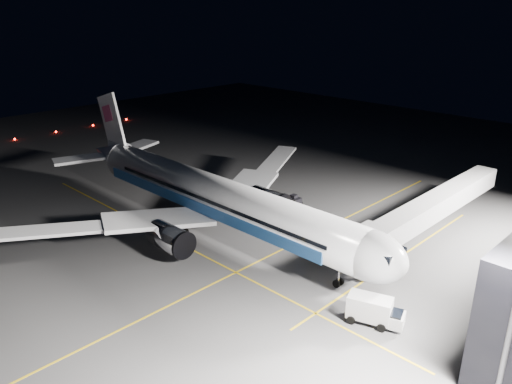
{
  "coord_description": "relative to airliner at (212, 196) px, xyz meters",
  "views": [
    {
      "loc": [
        48.25,
        -41.56,
        29.97
      ],
      "look_at": [
        3.82,
        3.72,
        6.0
      ],
      "focal_mm": 35.0,
      "sensor_mm": 36.0,
      "label": 1
    }
  ],
  "objects": [
    {
      "name": "baggage_tug",
      "position": [
        2.02,
        15.24,
        -4.4
      ],
      "size": [
        2.3,
        1.86,
        1.66
      ],
      "rotation": [
        0.0,
        0.0,
        -0.02
      ],
      "color": "black",
      "rests_on": "ground"
    },
    {
      "name": "airliner",
      "position": [
        0.0,
        0.0,
        0.0
      ],
      "size": [
        61.48,
        54.22,
        16.64
      ],
      "color": "silver",
      "rests_on": "ground"
    },
    {
      "name": "guide_line_main",
      "position": [
        11.08,
        0.0,
        -5.16
      ],
      "size": [
        0.25,
        80.0,
        0.01
      ],
      "primitive_type": "cube",
      "color": "gold",
      "rests_on": "ground"
    },
    {
      "name": "taxiway_lights",
      "position": [
        -70.92,
        0.0,
        -4.94
      ],
      "size": [
        0.44,
        60.44,
        0.44
      ],
      "color": "#FF140A",
      "rests_on": "ground"
    },
    {
      "name": "guide_line_side",
      "position": [
        23.08,
        10.0,
        -5.16
      ],
      "size": [
        0.25,
        40.0,
        0.01
      ],
      "primitive_type": "cube",
      "color": "gold",
      "rests_on": "ground"
    },
    {
      "name": "service_truck",
      "position": [
        28.24,
        -3.24,
        -3.64
      ],
      "size": [
        5.95,
        3.92,
        2.84
      ],
      "rotation": [
        0.0,
        0.0,
        0.34
      ],
      "color": "silver",
      "rests_on": "ground"
    },
    {
      "name": "safety_cone_c",
      "position": [
        -4.7,
        9.26,
        -4.87
      ],
      "size": [
        0.39,
        0.39,
        0.59
      ],
      "primitive_type": "cone",
      "color": "#FF400A",
      "rests_on": "ground"
    },
    {
      "name": "ground",
      "position": [
        1.08,
        0.0,
        -5.16
      ],
      "size": [
        200.0,
        200.0,
        0.0
      ],
      "primitive_type": "plane",
      "color": "#4C4C4F",
      "rests_on": "ground"
    },
    {
      "name": "safety_cone_b",
      "position": [
        1.72,
        12.3,
        -4.86
      ],
      "size": [
        0.41,
        0.41,
        0.61
      ],
      "primitive_type": "cone",
      "color": "#FF400A",
      "rests_on": "ground"
    },
    {
      "name": "jet_bridge",
      "position": [
        23.08,
        18.06,
        -0.58
      ],
      "size": [
        3.6,
        34.4,
        6.3
      ],
      "color": "#B2B2B7",
      "rests_on": "ground"
    },
    {
      "name": "guide_line_cross",
      "position": [
        1.08,
        -6.0,
        -5.16
      ],
      "size": [
        70.0,
        0.25,
        0.01
      ],
      "primitive_type": "cube",
      "color": "gold",
      "rests_on": "ground"
    },
    {
      "name": "safety_cone_a",
      "position": [
        -5.11,
        11.77,
        -4.85
      ],
      "size": [
        0.41,
        0.41,
        0.62
      ],
      "primitive_type": "cone",
      "color": "#FF400A",
      "rests_on": "ground"
    }
  ]
}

